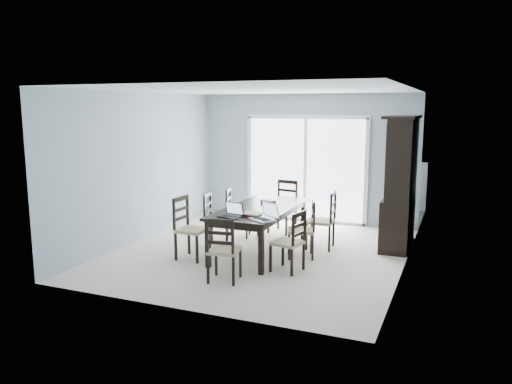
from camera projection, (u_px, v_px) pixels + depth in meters
floor at (260, 252)px, 8.12m from camera, size 5.00×5.00×0.00m
ceiling at (260, 90)px, 7.68m from camera, size 5.00×5.00×0.00m
back_wall at (306, 158)px, 10.18m from camera, size 4.50×0.02×2.60m
wall_left at (141, 167)px, 8.75m from camera, size 0.02×5.00×2.60m
wall_right at (407, 181)px, 7.05m from camera, size 0.02×5.00×2.60m
balcony at (318, 213)px, 11.31m from camera, size 4.50×2.00×0.10m
railing at (329, 181)px, 12.12m from camera, size 4.50×0.06×1.10m
dining_table at (260, 212)px, 8.00m from camera, size 1.00×2.20×0.75m
china_hutch at (401, 184)px, 8.31m from camera, size 0.50×1.38×2.20m
sliding_door at (306, 169)px, 10.19m from camera, size 2.52×0.05×2.18m
chair_left_near at (187, 221)px, 7.73m from camera, size 0.45×0.44×1.12m
chair_left_mid at (214, 214)px, 8.36m from camera, size 0.48×0.47×1.07m
chair_left_far at (234, 207)px, 9.04m from camera, size 0.48×0.47×1.02m
chair_right_near at (293, 235)px, 7.07m from camera, size 0.46×0.45×1.03m
chair_right_mid at (307, 222)px, 7.77m from camera, size 0.52×0.51×1.06m
chair_right_far at (326, 214)px, 8.25m from camera, size 0.46×0.45×1.12m
chair_end_near at (222, 243)px, 6.63m from camera, size 0.45×0.46×1.04m
chair_end_far at (285, 200)px, 9.41m from camera, size 0.48×0.50×1.12m
laptop_dark at (230, 214)px, 7.25m from camera, size 0.34×0.26×0.21m
laptop_silver at (262, 216)px, 7.07m from camera, size 0.44×0.40×0.25m
book_stack at (252, 214)px, 7.35m from camera, size 0.31×0.25×0.05m
cell_phone at (238, 219)px, 7.11m from camera, size 0.11×0.07×0.01m
game_box at (268, 202)px, 8.27m from camera, size 0.27×0.21×0.06m
hot_tub at (292, 187)px, 11.47m from camera, size 2.16×1.96×1.03m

